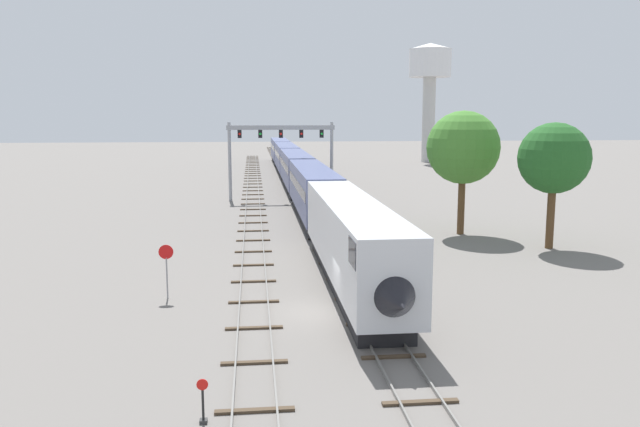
{
  "coord_description": "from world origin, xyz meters",
  "views": [
    {
      "loc": [
        -3.43,
        -29.08,
        9.52
      ],
      "look_at": [
        1.0,
        12.0,
        3.0
      ],
      "focal_mm": 35.01,
      "sensor_mm": 36.0,
      "label": 1
    }
  ],
  "objects": [
    {
      "name": "ground_plane",
      "position": [
        0.0,
        0.0,
        0.0
      ],
      "size": [
        400.0,
        400.0,
        0.0
      ],
      "primitive_type": "plane",
      "color": "slate"
    },
    {
      "name": "track_main",
      "position": [
        2.0,
        60.0,
        0.07
      ],
      "size": [
        2.6,
        200.0,
        0.16
      ],
      "color": "slate",
      "rests_on": "ground"
    },
    {
      "name": "track_near",
      "position": [
        -3.5,
        40.0,
        0.07
      ],
      "size": [
        2.6,
        160.0,
        0.16
      ],
      "color": "slate",
      "rests_on": "ground"
    },
    {
      "name": "passenger_train",
      "position": [
        2.0,
        50.84,
        2.61
      ],
      "size": [
        3.04,
        114.1,
        4.8
      ],
      "color": "silver",
      "rests_on": "ground"
    },
    {
      "name": "signal_gantry",
      "position": [
        -0.25,
        41.37,
        6.41
      ],
      "size": [
        12.1,
        0.49,
        8.76
      ],
      "color": "#999BA0",
      "rests_on": "ground"
    },
    {
      "name": "water_tower",
      "position": [
        32.47,
        96.65,
        18.22
      ],
      "size": [
        8.64,
        8.64,
        23.86
      ],
      "color": "beige",
      "rests_on": "ground"
    },
    {
      "name": "switch_stand",
      "position": [
        -5.1,
        -10.56,
        0.52
      ],
      "size": [
        0.36,
        0.24,
        1.46
      ],
      "color": "black",
      "rests_on": "ground"
    },
    {
      "name": "stop_sign",
      "position": [
        -8.0,
        3.26,
        1.87
      ],
      "size": [
        0.76,
        0.08,
        2.88
      ],
      "color": "gray",
      "rests_on": "ground"
    },
    {
      "name": "trackside_tree_left",
      "position": [
        13.22,
        19.1,
        6.96
      ],
      "size": [
        5.81,
        5.81,
        9.9
      ],
      "color": "brown",
      "rests_on": "ground"
    },
    {
      "name": "trackside_tree_mid",
      "position": [
        17.82,
        13.12,
        6.47
      ],
      "size": [
        5.05,
        5.05,
        9.05
      ],
      "color": "brown",
      "rests_on": "ground"
    }
  ]
}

